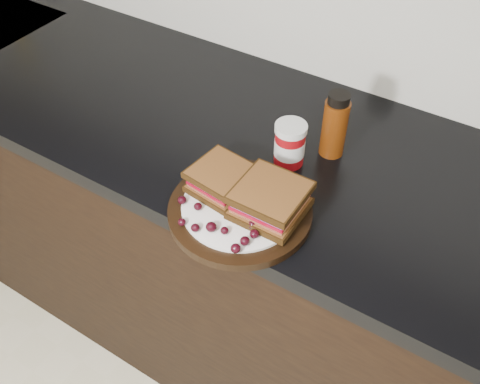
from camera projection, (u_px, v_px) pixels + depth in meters
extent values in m
cube|color=black|center=(254.00, 265.00, 1.54)|extent=(3.96, 0.58, 0.86)
cube|color=black|center=(257.00, 145.00, 1.22)|extent=(3.98, 0.60, 0.04)
cylinder|color=black|center=(240.00, 211.00, 1.04)|extent=(0.28, 0.28, 0.02)
ellipsoid|color=black|center=(182.00, 200.00, 1.02)|extent=(0.02, 0.02, 0.02)
ellipsoid|color=black|center=(198.00, 206.00, 1.01)|extent=(0.02, 0.02, 0.02)
ellipsoid|color=black|center=(182.00, 222.00, 0.98)|extent=(0.02, 0.02, 0.01)
ellipsoid|color=black|center=(195.00, 228.00, 0.97)|extent=(0.02, 0.02, 0.02)
ellipsoid|color=black|center=(211.00, 227.00, 0.97)|extent=(0.02, 0.02, 0.02)
ellipsoid|color=black|center=(225.00, 231.00, 0.97)|extent=(0.02, 0.02, 0.01)
ellipsoid|color=black|center=(236.00, 248.00, 0.94)|extent=(0.02, 0.02, 0.02)
ellipsoid|color=black|center=(245.00, 241.00, 0.95)|extent=(0.02, 0.02, 0.02)
ellipsoid|color=black|center=(254.00, 234.00, 0.96)|extent=(0.02, 0.02, 0.02)
ellipsoid|color=black|center=(253.00, 224.00, 0.98)|extent=(0.02, 0.02, 0.02)
ellipsoid|color=black|center=(278.00, 221.00, 0.98)|extent=(0.02, 0.02, 0.02)
ellipsoid|color=black|center=(271.00, 212.00, 1.00)|extent=(0.02, 0.02, 0.01)
ellipsoid|color=black|center=(278.00, 202.00, 1.02)|extent=(0.02, 0.02, 0.02)
ellipsoid|color=black|center=(232.00, 174.00, 1.07)|extent=(0.02, 0.02, 0.02)
ellipsoid|color=black|center=(220.00, 182.00, 1.06)|extent=(0.02, 0.02, 0.02)
ellipsoid|color=black|center=(215.00, 184.00, 1.05)|extent=(0.02, 0.02, 0.02)
ellipsoid|color=black|center=(195.00, 187.00, 1.05)|extent=(0.02, 0.02, 0.02)
ellipsoid|color=black|center=(228.00, 177.00, 1.07)|extent=(0.02, 0.02, 0.02)
ellipsoid|color=black|center=(217.00, 177.00, 1.07)|extent=(0.02, 0.02, 0.02)
ellipsoid|color=black|center=(210.00, 181.00, 1.06)|extent=(0.02, 0.02, 0.02)
cylinder|color=maroon|center=(290.00, 144.00, 1.11)|extent=(0.07, 0.07, 0.10)
cylinder|color=#532308|center=(335.00, 124.00, 1.12)|extent=(0.06, 0.06, 0.15)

